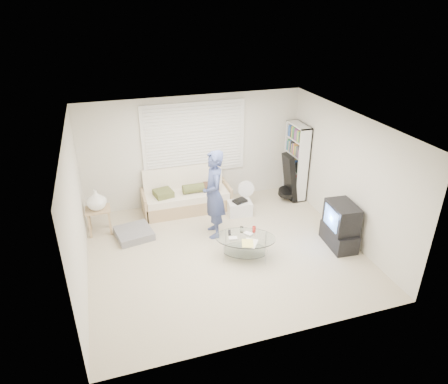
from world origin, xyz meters
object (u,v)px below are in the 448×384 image
object	(u,v)px
bookshelf	(296,161)
coffee_table	(245,241)
futon_sofa	(186,197)
tv_unit	(340,226)

from	to	relation	value
bookshelf	coffee_table	bearing A→B (deg)	-134.78
futon_sofa	coffee_table	distance (m)	2.22
tv_unit	coffee_table	distance (m)	1.89
futon_sofa	coffee_table	xyz separation A→B (m)	(0.64, -2.12, 0.02)
coffee_table	bookshelf	bearing A→B (deg)	45.22
futon_sofa	tv_unit	world-z (taller)	futon_sofa
futon_sofa	bookshelf	xyz separation A→B (m)	(2.63, -0.11, 0.58)
futon_sofa	bookshelf	world-z (taller)	bookshelf
futon_sofa	bookshelf	bearing A→B (deg)	-2.40
tv_unit	bookshelf	bearing A→B (deg)	86.76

